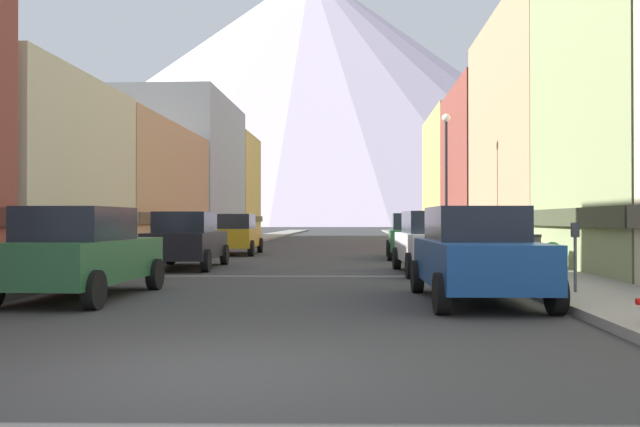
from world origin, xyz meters
TOP-DOWN VIEW (x-y plane):
  - ground_plane at (0.00, 0.00)m, footprint 400.00×400.00m
  - sidewalk_left at (-6.25, 35.00)m, footprint 2.50×100.00m
  - sidewalk_right at (6.25, 35.00)m, footprint 2.50×100.00m
  - storefront_left_2 at (-12.05, 27.28)m, footprint 9.41×13.55m
  - storefront_left_3 at (-10.88, 41.08)m, footprint 7.07×13.17m
  - storefront_left_4 at (-11.07, 52.33)m, footprint 7.44×8.76m
  - storefront_right_2 at (12.47, 22.90)m, footprint 10.24×12.53m
  - storefront_right_3 at (10.78, 35.39)m, footprint 6.85×11.45m
  - storefront_right_4 at (12.01, 47.63)m, footprint 9.31×12.90m
  - car_left_0 at (-3.80, 6.09)m, footprint 2.13×4.43m
  - car_left_1 at (-3.80, 14.23)m, footprint 2.18×4.46m
  - car_left_2 at (-3.80, 22.66)m, footprint 2.17×4.45m
  - car_right_0 at (3.80, 5.96)m, footprint 2.17×4.45m
  - car_right_1 at (3.80, 12.61)m, footprint 2.25×4.48m
  - car_right_2 at (3.80, 20.01)m, footprint 2.19×4.46m
  - parking_meter_near at (5.75, 6.40)m, footprint 0.14×0.10m
  - trash_bin_right at (6.35, 12.05)m, footprint 0.59×0.59m
  - potted_plant_0 at (7.00, 12.23)m, footprint 0.51×0.51m
  - pedestrian_1 at (-6.25, 15.42)m, footprint 0.36×0.36m
  - streetlamp_right at (5.35, 21.81)m, footprint 0.36×0.36m
  - mountain_backdrop at (-16.39, 260.00)m, footprint 259.10×259.10m

SIDE VIEW (x-z plane):
  - ground_plane at x=0.00m, z-range 0.00..0.00m
  - sidewalk_left at x=-6.25m, z-range 0.00..0.15m
  - sidewalk_right at x=6.25m, z-range 0.00..0.15m
  - potted_plant_0 at x=7.00m, z-range 0.14..0.91m
  - trash_bin_right at x=6.35m, z-range 0.15..1.13m
  - car_left_0 at x=-3.80m, z-range 0.01..1.79m
  - car_left_1 at x=-3.80m, z-range 0.01..1.79m
  - car_left_2 at x=-3.80m, z-range 0.01..1.79m
  - car_right_0 at x=3.80m, z-range 0.01..1.79m
  - car_right_1 at x=3.80m, z-range 0.01..1.79m
  - car_right_2 at x=3.80m, z-range 0.01..1.79m
  - pedestrian_1 at x=-6.25m, z-range 0.09..1.79m
  - parking_meter_near at x=5.75m, z-range 0.35..1.68m
  - storefront_left_2 at x=-12.05m, z-range -0.12..6.29m
  - streetlamp_right at x=5.35m, z-range 1.06..6.92m
  - storefront_left_4 at x=-11.07m, z-range -0.16..8.82m
  - storefront_right_3 at x=10.78m, z-range -0.17..9.59m
  - storefront_right_4 at x=12.01m, z-range -0.17..9.83m
  - storefront_left_3 at x=-10.88m, z-range -0.17..9.97m
  - storefront_right_2 at x=12.47m, z-range -0.17..10.37m
  - mountain_backdrop at x=-16.39m, z-range 0.00..102.02m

